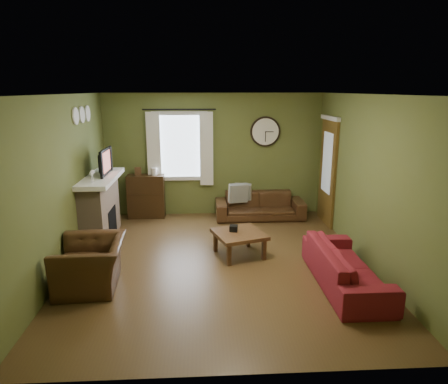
{
  "coord_description": "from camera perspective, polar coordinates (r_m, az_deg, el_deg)",
  "views": [
    {
      "loc": [
        -0.26,
        -5.87,
        2.67
      ],
      "look_at": [
        0.1,
        0.4,
        1.05
      ],
      "focal_mm": 32.0,
      "sensor_mm": 36.0,
      "label": 1
    }
  ],
  "objects": [
    {
      "name": "floor",
      "position": [
        6.45,
        -0.69,
        -9.98
      ],
      "size": [
        4.6,
        5.2,
        0.0
      ],
      "primitive_type": "cube",
      "color": "#523B1F",
      "rests_on": "ground"
    },
    {
      "name": "ceiling",
      "position": [
        5.87,
        -0.77,
        13.79
      ],
      "size": [
        4.6,
        5.2,
        0.0
      ],
      "primitive_type": "cube",
      "color": "white",
      "rests_on": "ground"
    },
    {
      "name": "wall_left",
      "position": [
        6.36,
        -21.91,
        0.97
      ],
      "size": [
        0.0,
        5.2,
        2.6
      ],
      "primitive_type": "cube",
      "color": "#56612C",
      "rests_on": "ground"
    },
    {
      "name": "wall_right",
      "position": [
        6.54,
        19.83,
        1.52
      ],
      "size": [
        0.0,
        5.2,
        2.6
      ],
      "primitive_type": "cube",
      "color": "#56612C",
      "rests_on": "ground"
    },
    {
      "name": "wall_back",
      "position": [
        8.58,
        -1.51,
        5.28
      ],
      "size": [
        4.6,
        0.0,
        2.6
      ],
      "primitive_type": "cube",
      "color": "#56612C",
      "rests_on": "ground"
    },
    {
      "name": "wall_front",
      "position": [
        3.55,
        1.17,
        -8.22
      ],
      "size": [
        4.6,
        0.0,
        2.6
      ],
      "primitive_type": "cube",
      "color": "#56612C",
      "rests_on": "ground"
    },
    {
      "name": "fireplace",
      "position": [
        7.56,
        -17.25,
        -2.49
      ],
      "size": [
        0.4,
        1.4,
        1.1
      ],
      "primitive_type": "cube",
      "color": "tan",
      "rests_on": "floor"
    },
    {
      "name": "firebox",
      "position": [
        7.59,
        -15.72,
        -4.29
      ],
      "size": [
        0.04,
        0.6,
        0.55
      ],
      "primitive_type": "cube",
      "color": "black",
      "rests_on": "fireplace"
    },
    {
      "name": "mantel",
      "position": [
        7.41,
        -17.37,
        1.88
      ],
      "size": [
        0.58,
        1.6,
        0.08
      ],
      "primitive_type": "cube",
      "color": "white",
      "rests_on": "fireplace"
    },
    {
      "name": "tv",
      "position": [
        7.5,
        -17.07,
        3.73
      ],
      "size": [
        0.08,
        0.6,
        0.35
      ],
      "primitive_type": "imported",
      "rotation": [
        0.0,
        0.0,
        1.57
      ],
      "color": "black",
      "rests_on": "mantel"
    },
    {
      "name": "tv_screen",
      "position": [
        7.47,
        -16.51,
        4.17
      ],
      "size": [
        0.02,
        0.62,
        0.36
      ],
      "primitive_type": "cube",
      "color": "#994C3F",
      "rests_on": "mantel"
    },
    {
      "name": "medallion_left",
      "position": [
        6.98,
        -20.44,
        10.13
      ],
      "size": [
        0.28,
        0.28,
        0.03
      ],
      "primitive_type": "cylinder",
      "color": "white",
      "rests_on": "wall_left"
    },
    {
      "name": "medallion_mid",
      "position": [
        7.31,
        -19.65,
        10.36
      ],
      "size": [
        0.28,
        0.28,
        0.03
      ],
      "primitive_type": "cylinder",
      "color": "white",
      "rests_on": "wall_left"
    },
    {
      "name": "medallion_right",
      "position": [
        7.65,
        -18.93,
        10.56
      ],
      "size": [
        0.28,
        0.28,
        0.03
      ],
      "primitive_type": "cylinder",
      "color": "white",
      "rests_on": "wall_left"
    },
    {
      "name": "window_pane",
      "position": [
        8.54,
        -6.25,
        6.51
      ],
      "size": [
        1.0,
        0.02,
        1.3
      ],
      "primitive_type": null,
      "color": "silver",
      "rests_on": "wall_back"
    },
    {
      "name": "curtain_rod",
      "position": [
        8.37,
        -6.43,
        11.64
      ],
      "size": [
        0.03,
        0.03,
        1.5
      ],
      "primitive_type": "cylinder",
      "color": "black",
      "rests_on": "wall_back"
    },
    {
      "name": "curtain_left",
      "position": [
        8.49,
        -10.0,
        5.99
      ],
      "size": [
        0.28,
        0.04,
        1.55
      ],
      "primitive_type": "cube",
      "color": "silver",
      "rests_on": "wall_back"
    },
    {
      "name": "curtain_right",
      "position": [
        8.43,
        -2.52,
        6.14
      ],
      "size": [
        0.28,
        0.04,
        1.55
      ],
      "primitive_type": "cube",
      "color": "silver",
      "rests_on": "wall_back"
    },
    {
      "name": "wall_clock",
      "position": [
        8.57,
        5.93,
        8.57
      ],
      "size": [
        0.64,
        0.06,
        0.64
      ],
      "primitive_type": null,
      "color": "white",
      "rests_on": "wall_back"
    },
    {
      "name": "door",
      "position": [
        8.28,
        14.59,
        2.72
      ],
      "size": [
        0.05,
        0.9,
        2.1
      ],
      "primitive_type": "cube",
      "color": "brown",
      "rests_on": "floor"
    },
    {
      "name": "bookshelf",
      "position": [
        8.65,
        -11.05,
        -0.6
      ],
      "size": [
        0.77,
        0.33,
        0.92
      ],
      "primitive_type": null,
      "color": "black",
      "rests_on": "floor"
    },
    {
      "name": "book",
      "position": [
        8.67,
        -10.52,
        2.86
      ],
      "size": [
        0.26,
        0.3,
        0.02
      ],
      "primitive_type": "imported",
      "rotation": [
        0.0,
        0.0,
        0.35
      ],
      "color": "#51341E",
      "rests_on": "bookshelf"
    },
    {
      "name": "sofa_brown",
      "position": [
        8.52,
        5.11,
        -1.94
      ],
      "size": [
        1.86,
        0.73,
        0.54
      ],
      "primitive_type": "imported",
      "color": "#3E2615",
      "rests_on": "floor"
    },
    {
      "name": "pillow_left",
      "position": [
        8.52,
        2.73,
        0.05
      ],
      "size": [
        0.37,
        0.21,
        0.35
      ],
      "primitive_type": "cube",
      "rotation": [
        0.0,
        0.0,
        -0.31
      ],
      "color": "gray",
      "rests_on": "sofa_brown"
    },
    {
      "name": "pillow_right",
      "position": [
        8.4,
        2.05,
        -0.16
      ],
      "size": [
        0.42,
        0.2,
        0.41
      ],
      "primitive_type": "cube",
      "rotation": [
        0.0,
        0.0,
        0.19
      ],
      "color": "gray",
      "rests_on": "sofa_brown"
    },
    {
      "name": "sofa_red",
      "position": [
        5.9,
        16.98,
        -10.11
      ],
      "size": [
        0.75,
        1.91,
        0.56
      ],
      "primitive_type": "imported",
      "rotation": [
        0.0,
        0.0,
        1.57
      ],
      "color": "maroon",
      "rests_on": "floor"
    },
    {
      "name": "armchair",
      "position": [
        5.88,
        -18.47,
        -9.75
      ],
      "size": [
        0.95,
        1.07,
        0.66
      ],
      "primitive_type": "imported",
      "rotation": [
        0.0,
        0.0,
        -1.5
      ],
      "color": "#3E2615",
      "rests_on": "floor"
    },
    {
      "name": "coffee_table",
      "position": [
        6.62,
        2.17,
        -7.42
      ],
      "size": [
        0.96,
        0.96,
        0.4
      ],
      "primitive_type": null,
      "rotation": [
        0.0,
        0.0,
        0.32
      ],
      "color": "#51341E",
      "rests_on": "floor"
    },
    {
      "name": "tissue_box",
      "position": [
        6.6,
        1.38,
        -5.64
      ],
      "size": [
        0.15,
        0.15,
        0.1
      ],
      "primitive_type": "cube",
      "rotation": [
        0.0,
        0.0,
        -0.19
      ],
      "color": "black",
      "rests_on": "coffee_table"
    },
    {
      "name": "wine_glass_a",
      "position": [
        6.84,
        -18.4,
        1.97
      ],
      "size": [
        0.07,
        0.07,
        0.19
      ],
      "primitive_type": null,
      "color": "white",
      "rests_on": "mantel"
    },
    {
      "name": "wine_glass_b",
      "position": [
        6.91,
        -18.25,
        2.16
      ],
      "size": [
        0.07,
        0.07,
        0.21
      ],
      "primitive_type": null,
      "color": "white",
      "rests_on": "mantel"
    }
  ]
}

